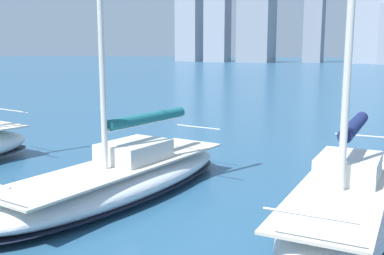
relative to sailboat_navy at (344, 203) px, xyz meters
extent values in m
cube|color=#9EA3AD|center=(16.29, -153.56, 15.63)|extent=(13.73, 10.54, 32.66)
cube|color=gray|center=(54.74, -149.75, 11.35)|extent=(11.91, 10.67, 24.12)
cube|color=#979CA7|center=(70.76, -150.41, 14.71)|extent=(8.80, 6.68, 30.83)
cube|color=#979CA6|center=(85.08, -154.45, 22.44)|extent=(9.26, 7.68, 46.29)
ellipsoid|color=white|center=(0.00, 0.03, -0.15)|extent=(2.31, 8.08, 1.12)
ellipsoid|color=black|center=(0.00, 0.03, -0.45)|extent=(2.33, 8.12, 0.10)
cube|color=beige|center=(0.00, 0.03, 0.44)|extent=(1.90, 7.11, 0.06)
cube|color=silver|center=(0.00, -0.45, 0.75)|extent=(1.37, 1.78, 0.55)
cylinder|color=silver|center=(0.01, -1.05, 1.52)|extent=(0.14, 3.39, 0.12)
cylinder|color=navy|center=(0.01, -1.05, 1.64)|extent=(0.34, 3.12, 0.32)
cylinder|color=silver|center=(-0.03, 3.74, 0.96)|extent=(1.47, 0.05, 0.04)
cylinder|color=silver|center=(0.03, -3.59, 0.96)|extent=(1.69, 0.05, 0.04)
ellipsoid|color=silver|center=(6.08, 0.21, -0.25)|extent=(3.35, 9.21, 0.91)
ellipsoid|color=black|center=(6.08, 0.21, -0.50)|extent=(3.36, 9.26, 0.10)
cube|color=beige|center=(6.08, 0.21, 0.23)|extent=(2.80, 8.09, 0.06)
cube|color=silver|center=(6.02, -0.32, 0.54)|extent=(1.65, 2.12, 0.55)
cylinder|color=silver|center=(5.95, -1.00, 1.31)|extent=(0.51, 3.78, 0.12)
cylinder|color=#19606B|center=(5.95, -1.00, 1.43)|extent=(0.68, 3.50, 0.32)
cylinder|color=silver|center=(5.66, -3.82, 0.75)|extent=(1.82, 0.23, 0.04)
cylinder|color=silver|center=(13.28, -2.31, 1.06)|extent=(1.97, 0.35, 0.04)
camera|label=1|loc=(-1.43, 10.39, 3.45)|focal=42.00mm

